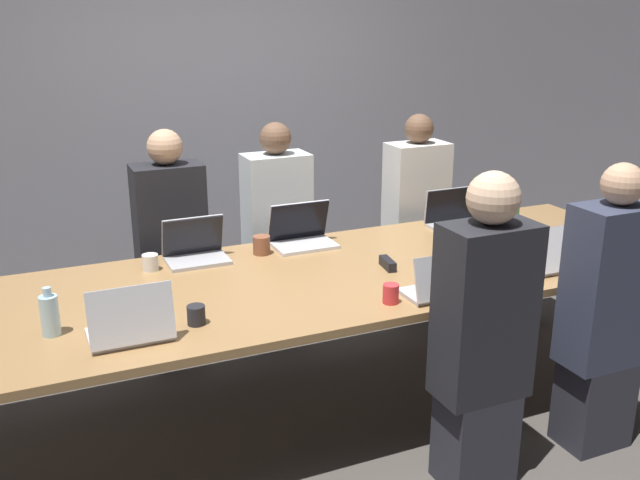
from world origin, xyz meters
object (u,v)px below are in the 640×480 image
object	(u,v)px
cup_far_center	(262,245)
cup_near_left	(196,315)
bottle_far_right	(514,212)
laptop_near_right	(551,258)
laptop_near_left	(130,325)
laptop_far_right	(455,215)
person_far_right	(415,222)
bottle_near_left	(50,315)
stapler	(388,264)
person_near_right	(605,316)
person_near_midright	(482,340)
laptop_far_center	(301,233)
laptop_near_midright	(441,284)
cup_near_midright	(391,294)
laptop_far_midleft	(195,248)
person_far_midleft	(172,254)
cup_far_midleft	(150,262)
person_far_center	(277,239)

from	to	relation	value
cup_far_center	cup_near_left	xyz separation A→B (m)	(-0.56, -0.76, -0.01)
bottle_far_right	laptop_near_right	xyz separation A→B (m)	(-0.30, -0.67, -0.04)
laptop_near_right	laptop_near_left	bearing A→B (deg)	-0.80
laptop_far_right	person_far_right	world-z (taller)	person_far_right
bottle_near_left	stapler	bearing A→B (deg)	4.83
person_near_right	person_near_midright	size ratio (longest dim) A/B	0.98
cup_far_center	laptop_far_center	bearing A→B (deg)	12.48
person_far_right	laptop_near_midright	bearing A→B (deg)	-116.72
laptop_near_right	person_near_right	size ratio (longest dim) A/B	0.23
bottle_far_right	laptop_far_center	bearing A→B (deg)	169.93
cup_near_left	cup_near_midright	size ratio (longest dim) A/B	0.93
laptop_near_left	cup_near_left	xyz separation A→B (m)	(0.28, 0.06, -0.03)
cup_near_left	bottle_far_right	bearing A→B (deg)	15.31
cup_near_left	laptop_far_right	bearing A→B (deg)	23.02
person_near_midright	cup_near_midright	world-z (taller)	person_near_midright
laptop_far_midleft	person_near_midright	size ratio (longest dim) A/B	0.23
person_far_midleft	person_near_right	bearing A→B (deg)	-45.24
cup_far_center	person_near_right	size ratio (longest dim) A/B	0.07
cup_far_midleft	bottle_far_right	bearing A→B (deg)	-4.25
cup_near_midright	bottle_near_left	bearing A→B (deg)	169.43
laptop_far_center	laptop_near_right	world-z (taller)	laptop_far_center
laptop_near_right	laptop_near_left	world-z (taller)	laptop_near_left
cup_far_center	cup_near_left	distance (m)	0.95
laptop_far_right	cup_far_center	world-z (taller)	laptop_far_right
person_far_right	cup_near_midright	bearing A→B (deg)	-125.07
person_far_right	stapler	size ratio (longest dim) A/B	9.19
person_far_right	person_near_midright	distance (m)	1.85
laptop_far_center	laptop_far_midleft	size ratio (longest dim) A/B	1.08
cup_near_midright	laptop_far_midleft	bearing A→B (deg)	125.76
cup_far_center	laptop_near_left	bearing A→B (deg)	-136.01
cup_far_midleft	cup_far_center	bearing A→B (deg)	1.19
person_far_midleft	stapler	bearing A→B (deg)	-44.97
bottle_far_right	laptop_near_midright	xyz separation A→B (m)	(-1.01, -0.75, -0.04)
stapler	cup_far_center	bearing A→B (deg)	145.71
person_far_center	person_near_right	distance (m)	2.00
cup_far_center	cup_near_midright	xyz separation A→B (m)	(0.31, -0.89, -0.01)
laptop_far_center	person_far_center	xyz separation A→B (m)	(0.01, 0.43, -0.16)
cup_far_center	person_near_right	xyz separation A→B (m)	(1.28, -1.25, -0.14)
cup_far_center	bottle_far_right	bearing A→B (deg)	-6.35
laptop_near_right	cup_near_midright	distance (m)	0.97
bottle_near_left	laptop_near_midright	bearing A→B (deg)	-10.11
laptop_near_left	laptop_near_midright	bearing A→B (deg)	175.64
laptop_far_center	laptop_near_midright	size ratio (longest dim) A/B	1.06
laptop_far_right	person_far_midleft	size ratio (longest dim) A/B	0.25
laptop_far_center	person_near_right	size ratio (longest dim) A/B	0.25
bottle_far_right	cup_near_left	distance (m)	2.22
laptop_far_right	cup_far_midleft	size ratio (longest dim) A/B	4.27
bottle_near_left	laptop_far_midleft	size ratio (longest dim) A/B	0.64
laptop_far_center	person_near_right	world-z (taller)	person_near_right
person_far_midleft	laptop_far_midleft	bearing A→B (deg)	-83.75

